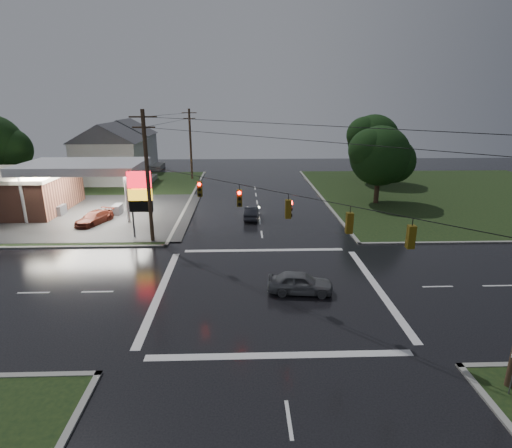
{
  "coord_description": "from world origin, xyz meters",
  "views": [
    {
      "loc": [
        -1.67,
        -23.26,
        11.63
      ],
      "look_at": [
        -0.74,
        4.55,
        3.0
      ],
      "focal_mm": 28.0,
      "sensor_mm": 36.0,
      "label": 1
    }
  ],
  "objects_px": {
    "car_north": "(252,212)",
    "pylon_sign": "(140,193)",
    "car_crossing": "(300,283)",
    "utility_pole_nw": "(148,176)",
    "car_pump": "(94,218)",
    "tree_ne_far": "(374,140)",
    "utility_pole_n": "(191,143)",
    "house_far": "(126,144)",
    "house_near": "(110,152)",
    "tree_ne_near": "(381,156)",
    "gas_station": "(20,189)"
  },
  "relations": [
    {
      "from": "tree_ne_far",
      "to": "car_north",
      "type": "height_order",
      "value": "tree_ne_far"
    },
    {
      "from": "utility_pole_nw",
      "to": "car_crossing",
      "type": "xyz_separation_m",
      "value": [
        11.37,
        -10.04,
        -5.02
      ]
    },
    {
      "from": "tree_ne_near",
      "to": "car_north",
      "type": "xyz_separation_m",
      "value": [
        -14.94,
        -5.84,
        -4.91
      ]
    },
    {
      "from": "pylon_sign",
      "to": "car_crossing",
      "type": "relative_size",
      "value": 1.46
    },
    {
      "from": "house_near",
      "to": "car_north",
      "type": "xyz_separation_m",
      "value": [
        20.15,
        -19.84,
        -3.76
      ]
    },
    {
      "from": "tree_ne_near",
      "to": "car_pump",
      "type": "bearing_deg",
      "value": -166.53
    },
    {
      "from": "pylon_sign",
      "to": "car_crossing",
      "type": "height_order",
      "value": "pylon_sign"
    },
    {
      "from": "tree_ne_far",
      "to": "car_crossing",
      "type": "height_order",
      "value": "tree_ne_far"
    },
    {
      "from": "house_near",
      "to": "utility_pole_n",
      "type": "bearing_deg",
      "value": 9.91
    },
    {
      "from": "pylon_sign",
      "to": "car_crossing",
      "type": "bearing_deg",
      "value": -41.76
    },
    {
      "from": "utility_pole_nw",
      "to": "car_pump",
      "type": "relative_size",
      "value": 2.53
    },
    {
      "from": "house_far",
      "to": "car_north",
      "type": "xyz_separation_m",
      "value": [
        21.15,
        -31.84,
        -3.76
      ]
    },
    {
      "from": "utility_pole_nw",
      "to": "tree_ne_near",
      "type": "height_order",
      "value": "utility_pole_nw"
    },
    {
      "from": "utility_pole_n",
      "to": "house_far",
      "type": "height_order",
      "value": "utility_pole_n"
    },
    {
      "from": "gas_station",
      "to": "house_far",
      "type": "relative_size",
      "value": 2.37
    },
    {
      "from": "tree_ne_near",
      "to": "car_north",
      "type": "bearing_deg",
      "value": -158.66
    },
    {
      "from": "house_near",
      "to": "car_pump",
      "type": "relative_size",
      "value": 2.54
    },
    {
      "from": "gas_station",
      "to": "pylon_sign",
      "type": "height_order",
      "value": "pylon_sign"
    },
    {
      "from": "utility_pole_nw",
      "to": "house_far",
      "type": "xyz_separation_m",
      "value": [
        -12.45,
        38.5,
        -1.32
      ]
    },
    {
      "from": "car_north",
      "to": "car_pump",
      "type": "bearing_deg",
      "value": 10.5
    },
    {
      "from": "car_north",
      "to": "utility_pole_n",
      "type": "bearing_deg",
      "value": -63.13
    },
    {
      "from": "utility_pole_nw",
      "to": "house_far",
      "type": "relative_size",
      "value": 1.0
    },
    {
      "from": "house_near",
      "to": "car_crossing",
      "type": "xyz_separation_m",
      "value": [
        22.82,
        -36.54,
        -3.71
      ]
    },
    {
      "from": "utility_pole_n",
      "to": "car_crossing",
      "type": "bearing_deg",
      "value": -73.56
    },
    {
      "from": "house_far",
      "to": "car_crossing",
      "type": "relative_size",
      "value": 2.7
    },
    {
      "from": "gas_station",
      "to": "tree_ne_far",
      "type": "height_order",
      "value": "tree_ne_far"
    },
    {
      "from": "house_far",
      "to": "car_crossing",
      "type": "distance_m",
      "value": 54.2
    },
    {
      "from": "tree_ne_far",
      "to": "car_north",
      "type": "bearing_deg",
      "value": -135.18
    },
    {
      "from": "pylon_sign",
      "to": "house_far",
      "type": "xyz_separation_m",
      "value": [
        -11.45,
        37.5,
        0.39
      ]
    },
    {
      "from": "tree_ne_far",
      "to": "car_crossing",
      "type": "distance_m",
      "value": 38.16
    },
    {
      "from": "utility_pole_n",
      "to": "car_crossing",
      "type": "height_order",
      "value": "utility_pole_n"
    },
    {
      "from": "house_near",
      "to": "car_crossing",
      "type": "height_order",
      "value": "house_near"
    },
    {
      "from": "pylon_sign",
      "to": "utility_pole_nw",
      "type": "height_order",
      "value": "utility_pole_nw"
    },
    {
      "from": "gas_station",
      "to": "car_crossing",
      "type": "xyz_separation_m",
      "value": [
        27.55,
        -20.24,
        -1.85
      ]
    },
    {
      "from": "utility_pole_nw",
      "to": "tree_ne_far",
      "type": "xyz_separation_m",
      "value": [
        26.65,
        24.49,
        0.46
      ]
    },
    {
      "from": "car_north",
      "to": "pylon_sign",
      "type": "bearing_deg",
      "value": 35.4
    },
    {
      "from": "car_pump",
      "to": "gas_station",
      "type": "bearing_deg",
      "value": 174.23
    },
    {
      "from": "tree_ne_far",
      "to": "house_far",
      "type": "bearing_deg",
      "value": 160.29
    },
    {
      "from": "gas_station",
      "to": "tree_ne_near",
      "type": "relative_size",
      "value": 2.92
    },
    {
      "from": "gas_station",
      "to": "tree_ne_far",
      "type": "xyz_separation_m",
      "value": [
        42.83,
        14.29,
        3.63
      ]
    },
    {
      "from": "car_crossing",
      "to": "utility_pole_n",
      "type": "bearing_deg",
      "value": 23.23
    },
    {
      "from": "house_far",
      "to": "house_near",
      "type": "bearing_deg",
      "value": -85.24
    },
    {
      "from": "house_near",
      "to": "car_north",
      "type": "distance_m",
      "value": 28.53
    },
    {
      "from": "house_near",
      "to": "tree_ne_near",
      "type": "xyz_separation_m",
      "value": [
        35.09,
        -14.01,
        1.16
      ]
    },
    {
      "from": "car_north",
      "to": "car_crossing",
      "type": "distance_m",
      "value": 16.91
    },
    {
      "from": "tree_ne_near",
      "to": "house_near",
      "type": "bearing_deg",
      "value": 158.24
    },
    {
      "from": "car_crossing",
      "to": "house_near",
      "type": "bearing_deg",
      "value": 38.77
    },
    {
      "from": "gas_station",
      "to": "house_far",
      "type": "distance_m",
      "value": 28.61
    },
    {
      "from": "gas_station",
      "to": "utility_pole_nw",
      "type": "distance_m",
      "value": 19.38
    },
    {
      "from": "pylon_sign",
      "to": "car_crossing",
      "type": "xyz_separation_m",
      "value": [
        12.37,
        -11.04,
        -3.31
      ]
    }
  ]
}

